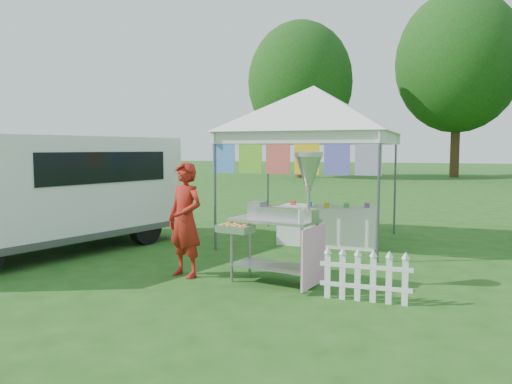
% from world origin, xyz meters
% --- Properties ---
extents(ground, '(120.00, 120.00, 0.00)m').
position_xyz_m(ground, '(0.00, 0.00, 0.00)').
color(ground, '#204B15').
rests_on(ground, ground).
extents(canopy_main, '(4.24, 4.24, 3.45)m').
position_xyz_m(canopy_main, '(0.00, 3.49, 2.99)').
color(canopy_main, '#59595E').
rests_on(canopy_main, ground).
extents(tree_left, '(6.40, 6.40, 9.53)m').
position_xyz_m(tree_left, '(-6.00, 24.00, 5.83)').
color(tree_left, '#3C2716').
rests_on(tree_left, ground).
extents(tree_mid, '(7.60, 7.60, 11.52)m').
position_xyz_m(tree_mid, '(3.00, 28.00, 7.14)').
color(tree_mid, '#3C2716').
rests_on(tree_mid, ground).
extents(donut_cart, '(1.37, 0.85, 1.76)m').
position_xyz_m(donut_cart, '(0.46, 0.29, 1.04)').
color(donut_cart, gray).
rests_on(donut_cart, ground).
extents(vendor, '(0.68, 0.55, 1.62)m').
position_xyz_m(vendor, '(-1.01, 0.23, 0.81)').
color(vendor, maroon).
rests_on(vendor, ground).
extents(cargo_van, '(3.09, 5.17, 2.01)m').
position_xyz_m(cargo_van, '(-4.04, 0.93, 1.08)').
color(cargo_van, white).
rests_on(cargo_van, ground).
extents(picket_fence, '(1.08, 0.04, 0.56)m').
position_xyz_m(picket_fence, '(1.54, -0.07, 0.29)').
color(picket_fence, white).
rests_on(picket_fence, ground).
extents(display_table, '(1.80, 0.70, 0.72)m').
position_xyz_m(display_table, '(0.37, 3.22, 0.36)').
color(display_table, white).
rests_on(display_table, ground).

